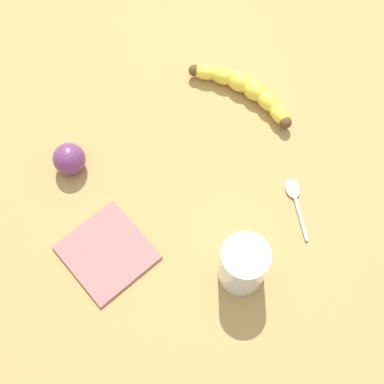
# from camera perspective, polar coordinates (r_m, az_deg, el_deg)

# --- Properties ---
(wooden_tabletop) EXTENTS (1.20, 1.20, 0.03)m
(wooden_tabletop) POSITION_cam_1_polar(r_m,az_deg,el_deg) (0.89, 2.28, 0.93)
(wooden_tabletop) COLOR #AA8445
(wooden_tabletop) RESTS_ON ground
(banana) EXTENTS (0.19, 0.13, 0.04)m
(banana) POSITION_cam_1_polar(r_m,az_deg,el_deg) (0.96, 5.87, 11.34)
(banana) COLOR yellow
(banana) RESTS_ON wooden_tabletop
(smoothie_glass) EXTENTS (0.07, 0.07, 0.10)m
(smoothie_glass) POSITION_cam_1_polar(r_m,az_deg,el_deg) (0.78, 5.68, -8.04)
(smoothie_glass) COLOR silver
(smoothie_glass) RESTS_ON wooden_tabletop
(plum_fruit) EXTENTS (0.05, 0.05, 0.05)m
(plum_fruit) POSITION_cam_1_polar(r_m,az_deg,el_deg) (0.89, -13.45, 3.58)
(plum_fruit) COLOR #6B3360
(plum_fruit) RESTS_ON wooden_tabletop
(teaspoon) EXTENTS (0.11, 0.04, 0.01)m
(teaspoon) POSITION_cam_1_polar(r_m,az_deg,el_deg) (0.88, 11.19, -0.03)
(teaspoon) COLOR silver
(teaspoon) RESTS_ON wooden_tabletop
(folded_napkin) EXTENTS (0.16, 0.16, 0.01)m
(folded_napkin) POSITION_cam_1_polar(r_m,az_deg,el_deg) (0.84, -9.38, -6.60)
(folded_napkin) COLOR #BC6660
(folded_napkin) RESTS_ON wooden_tabletop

